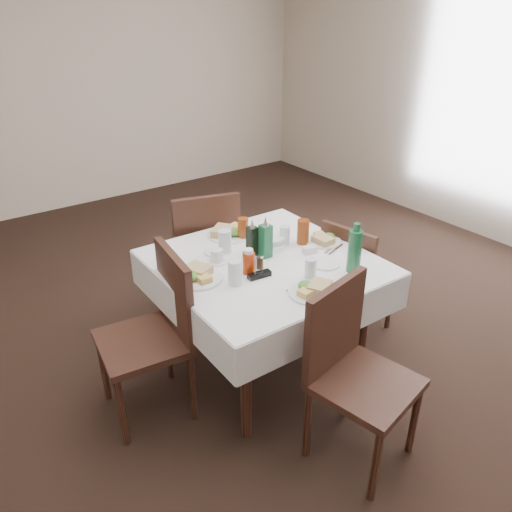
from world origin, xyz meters
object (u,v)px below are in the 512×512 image
Objects in this scene: chair_north at (204,246)px; water_n at (225,242)px; chair_west at (158,325)px; water_e at (285,235)px; ketchup_bottle at (249,262)px; chair_east at (353,274)px; water_s at (310,268)px; dining_table at (265,274)px; bread_basket at (271,241)px; green_bottle at (355,250)px; chair_south at (351,363)px; oil_cruet_dark at (252,240)px; coffee_mug at (217,257)px; oil_cruet_green at (266,240)px; water_w at (235,272)px.

chair_north reaches higher than water_n.
water_e is at bearing 2.77° from chair_west.
chair_north is 6.55× the size of ketchup_bottle.
water_s is at bearing -159.37° from chair_east.
chair_east is at bearing -6.60° from dining_table.
bread_basket is at bearing -17.98° from water_n.
chair_east is at bearing -50.94° from chair_north.
chair_north is 1.06m from chair_east.
water_e reaches higher than bread_basket.
chair_east is 0.62m from green_bottle.
chair_east is at bearing 43.38° from chair_south.
oil_cruet_dark is at bearing -50.11° from water_n.
green_bottle is at bearing -43.63° from coffee_mug.
chair_south is 3.67× the size of oil_cruet_green.
water_n is (-0.15, -0.51, 0.28)m from chair_north.
water_s is 0.27m from green_bottle.
green_bottle is (0.56, -0.54, 0.09)m from coffee_mug.
water_s is 0.55m from coffee_mug.
oil_cruet_green is at bearing 26.22° from water_w.
water_s is 0.34m from ketchup_bottle.
oil_cruet_green reaches higher than water_w.
chair_west is (-0.68, 0.06, -0.12)m from dining_table.
green_bottle is at bearing -53.64° from water_n.
water_w is (-0.24, 0.66, 0.29)m from chair_south.
oil_cruet_green is at bearing 48.73° from dining_table.
bread_basket is at bearing 41.97° from dining_table.
water_e is (0.24, 0.11, 0.15)m from dining_table.
water_e is at bearing 18.16° from oil_cruet_green.
coffee_mug is (-0.07, 0.21, -0.03)m from ketchup_bottle.
coffee_mug is at bearing 109.24° from ketchup_bottle.
oil_cruet_dark is 0.81× the size of green_bottle.
chair_west reaches higher than chair_east.
water_s is (0.21, -0.53, -0.01)m from water_n.
water_s reaches higher than bread_basket.
dining_table is 0.35m from water_s.
green_bottle is (0.25, -0.08, 0.07)m from water_s.
water_w reaches higher than coffee_mug.
water_s is (0.76, -0.37, 0.27)m from chair_west.
water_e is (0.22, -0.63, 0.27)m from chair_north.
water_n reaches higher than water_w.
chair_west is 7.86× the size of coffee_mug.
chair_south reaches higher than water_e.
green_bottle is (0.38, 0.38, 0.35)m from chair_south.
oil_cruet_green is at bearing 83.87° from chair_south.
ketchup_bottle is (-0.40, -0.17, 0.01)m from water_e.
water_e is (0.91, 0.04, 0.27)m from chair_west.
oil_cruet_dark is at bearing 48.88° from ketchup_bottle.
ketchup_bottle is at bearing 179.09° from chair_east.
chair_south is 0.97m from water_e.
water_n is at bearing 94.32° from chair_south.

